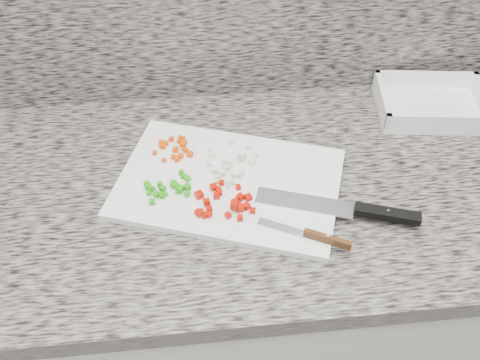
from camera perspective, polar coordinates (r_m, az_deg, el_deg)
The scene contains 11 objects.
cabinet at distance 1.44m, azimuth 1.45°, elevation -13.23°, with size 3.92×0.62×0.86m, color silver.
countertop at distance 1.08m, azimuth 1.87°, elevation -0.74°, with size 3.96×0.64×0.04m, color slate.
cutting_board at distance 1.05m, azimuth -1.20°, elevation -0.35°, with size 0.43×0.28×0.01m, color white.
carrot_pile at distance 1.11m, azimuth -7.05°, elevation 3.42°, with size 0.08×0.08×0.02m.
onion_pile at distance 1.07m, azimuth -0.86°, elevation 1.80°, with size 0.11×0.11×0.02m.
green_pepper_pile at distance 1.03m, azimuth -7.56°, elevation -0.87°, with size 0.09×0.08×0.02m.
red_pepper_pile at distance 1.00m, azimuth -1.74°, elevation -2.41°, with size 0.11×0.10×0.02m.
garlic_pile at distance 1.04m, azimuth -1.65°, elevation 0.20°, with size 0.04×0.05×0.01m.
chef_knife at distance 1.01m, azimuth 12.51°, elevation -3.14°, with size 0.30×0.13×0.02m.
paring_knife at distance 0.95m, azimuth 8.05°, elevation -5.96°, with size 0.16×0.09×0.02m.
tray at distance 1.30m, azimuth 19.72°, elevation 7.56°, with size 0.26×0.20×0.05m.
Camera 1 is at (-0.11, 0.70, 1.66)m, focal length 40.00 mm.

